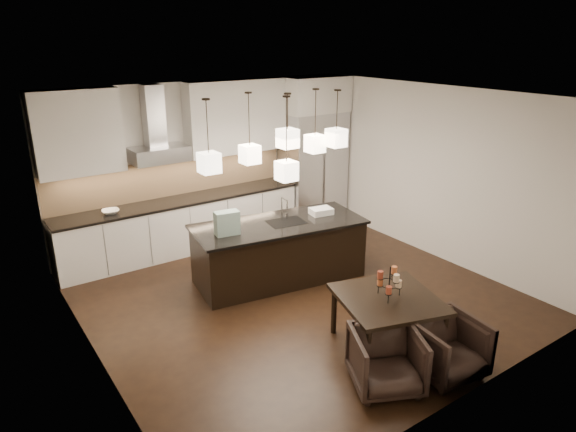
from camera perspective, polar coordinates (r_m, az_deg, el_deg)
floor at (r=7.45m, az=0.89°, el=-8.86°), size 5.50×5.50×0.02m
ceiling at (r=6.58m, az=1.02°, el=13.24°), size 5.50×5.50×0.02m
wall_back at (r=9.18m, az=-9.20°, el=5.90°), size 5.50×0.02×2.80m
wall_front at (r=5.07m, az=19.58°, el=-6.60°), size 5.50×0.02×2.80m
wall_left at (r=5.82m, az=-21.73°, el=-3.45°), size 0.02×5.50×2.80m
wall_right at (r=8.73m, az=15.88°, el=4.67°), size 0.02×5.50×2.80m
refrigerator at (r=10.02m, az=2.76°, el=5.36°), size 1.20×0.72×2.15m
fridge_panel at (r=9.77m, az=2.90°, el=13.34°), size 1.26×0.72×0.65m
lower_cabinets at (r=8.93m, az=-11.54°, el=-1.10°), size 4.21×0.62×0.88m
countertop at (r=8.78m, az=-11.74°, el=1.70°), size 4.21×0.66×0.04m
backsplash at (r=8.96m, az=-12.66°, el=4.22°), size 4.21×0.02×0.63m
upper_cab_left at (r=8.18m, az=-22.37°, el=8.55°), size 1.25×0.35×1.25m
upper_cab_right at (r=9.12m, az=-5.76°, el=10.92°), size 1.85×0.35×1.25m
hood_canopy at (r=8.51m, az=-14.11°, el=6.68°), size 0.90×0.52×0.24m
hood_chimney at (r=8.50m, az=-14.73°, el=10.74°), size 0.30×0.28×0.96m
fruit_bowl at (r=8.36m, az=-19.12°, el=0.46°), size 0.30×0.30×0.06m
island_body at (r=7.74m, az=-1.02°, el=-4.05°), size 2.58×1.36×0.87m
island_top at (r=7.57m, az=-1.04°, el=-0.92°), size 2.67×1.45×0.04m
faucet at (r=7.63m, az=-0.69°, el=0.88°), size 0.13×0.25×0.37m
tote_bag at (r=7.13m, az=-6.79°, el=-0.77°), size 0.36×0.23×0.33m
food_container at (r=7.93m, az=3.70°, el=0.54°), size 0.37×0.29×0.10m
dining_table at (r=6.28m, az=10.89°, el=-11.51°), size 1.38×1.38×0.66m
candelabra at (r=6.03m, az=11.21°, el=-7.23°), size 0.40×0.40×0.39m
candle_a at (r=6.11m, az=12.21°, el=-7.36°), size 0.08×0.08×0.09m
candle_b at (r=6.10m, az=10.20°, el=-7.22°), size 0.08×0.08×0.09m
candle_c at (r=5.94m, az=11.14°, el=-8.08°), size 0.08×0.08×0.09m
candle_d at (r=6.09m, az=11.72°, el=-5.90°), size 0.08×0.08×0.09m
candle_e at (r=5.95m, az=10.21°, el=-6.44°), size 0.08×0.08×0.09m
candle_f at (r=5.91m, az=11.95°, el=-6.77°), size 0.08×0.08×0.09m
armchair_left at (r=5.66m, az=10.86°, el=-15.47°), size 0.94×0.95×0.65m
armchair_right at (r=6.00m, az=17.29°, el=-13.78°), size 0.79×0.81×0.66m
pendant_a at (r=6.59m, az=-8.75°, el=5.87°), size 0.24×0.24×0.26m
pendant_b at (r=7.27m, az=-4.26°, el=6.86°), size 0.24×0.24×0.26m
pendant_c at (r=7.08m, az=-0.05°, el=8.62°), size 0.24×0.24×0.26m
pendant_d at (r=7.69m, az=3.01°, el=8.04°), size 0.24×0.24×0.26m
pendant_e at (r=7.55m, az=5.38°, el=8.65°), size 0.24×0.24×0.26m
pendant_f at (r=6.85m, az=-0.17°, el=5.04°), size 0.24×0.24×0.26m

